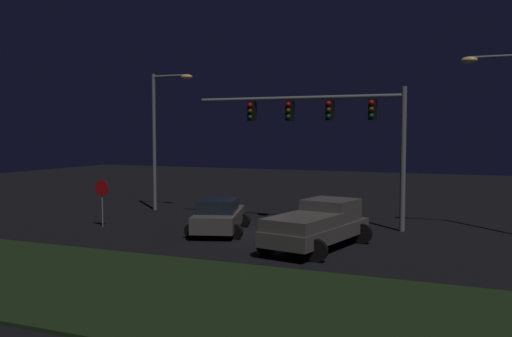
# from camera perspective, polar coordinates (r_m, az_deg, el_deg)

# --- Properties ---
(ground_plane) EXTENTS (80.00, 80.00, 0.00)m
(ground_plane) POSITION_cam_1_polar(r_m,az_deg,el_deg) (25.09, 0.30, -6.55)
(ground_plane) COLOR black
(grass_median) EXTENTS (22.92, 7.40, 0.10)m
(grass_median) POSITION_cam_1_polar(r_m,az_deg,el_deg) (16.86, -12.86, -11.59)
(grass_median) COLOR black
(grass_median) RESTS_ON ground_plane
(pickup_truck) EXTENTS (3.56, 5.68, 1.80)m
(pickup_truck) POSITION_cam_1_polar(r_m,az_deg,el_deg) (21.87, 6.36, -5.45)
(pickup_truck) COLOR #514C47
(pickup_truck) RESTS_ON ground_plane
(car_sedan) EXTENTS (3.32, 4.74, 1.51)m
(car_sedan) POSITION_cam_1_polar(r_m,az_deg,el_deg) (25.14, -3.79, -4.83)
(car_sedan) COLOR #514C47
(car_sedan) RESTS_ON ground_plane
(traffic_signal_gantry) EXTENTS (10.32, 0.56, 6.50)m
(traffic_signal_gantry) POSITION_cam_1_polar(r_m,az_deg,el_deg) (26.73, 7.55, 4.87)
(traffic_signal_gantry) COLOR slate
(traffic_signal_gantry) RESTS_ON ground_plane
(street_lamp_left) EXTENTS (2.61, 0.44, 7.76)m
(street_lamp_left) POSITION_cam_1_polar(r_m,az_deg,el_deg) (32.40, -9.49, 4.45)
(street_lamp_left) COLOR slate
(street_lamp_left) RESTS_ON ground_plane
(street_lamp_right) EXTENTS (2.73, 0.44, 7.87)m
(street_lamp_right) POSITION_cam_1_polar(r_m,az_deg,el_deg) (26.60, 24.36, 4.51)
(street_lamp_right) COLOR slate
(street_lamp_right) RESTS_ON ground_plane
(stop_sign) EXTENTS (0.76, 0.08, 2.23)m
(stop_sign) POSITION_cam_1_polar(r_m,az_deg,el_deg) (27.48, -15.33, -2.50)
(stop_sign) COLOR slate
(stop_sign) RESTS_ON ground_plane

